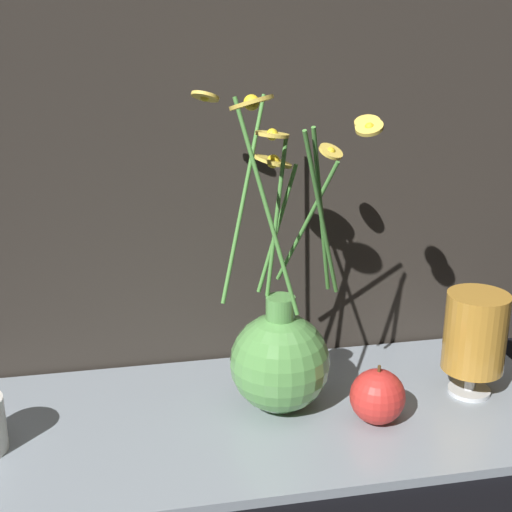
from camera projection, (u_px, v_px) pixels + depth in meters
The scene contains 5 objects.
ground_plane at pixel (245, 424), 0.90m from camera, with size 6.00×6.00×0.00m, color black.
shelf at pixel (245, 420), 0.90m from camera, with size 0.83×0.32×0.01m.
vase_with_flowers at pixel (280, 353), 0.90m from camera, with size 0.21×0.18×0.41m.
tea_glass at pixel (474, 333), 0.93m from camera, with size 0.08×0.08×0.14m.
orange_fruit at pixel (378, 396), 0.88m from camera, with size 0.07×0.07×0.08m.
Camera 1 is at (-0.14, -0.77, 0.50)m, focal length 50.00 mm.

